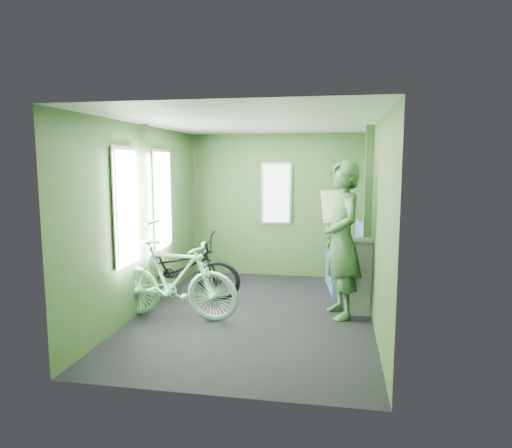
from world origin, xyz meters
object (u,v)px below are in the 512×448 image
at_px(bicycle_mint, 174,319).
at_px(passenger, 342,240).
at_px(waste_box, 360,276).
at_px(bench_seat, 348,270).
at_px(bicycle_black, 178,300).

xyz_separation_m(bicycle_mint, passenger, (1.94, 0.46, 0.93)).
height_order(waste_box, bench_seat, bench_seat).
xyz_separation_m(bicycle_black, bicycle_mint, (0.21, -0.74, 0.00)).
bearing_deg(passenger, bench_seat, 155.74).
relative_size(passenger, bench_seat, 1.90).
height_order(bicycle_mint, bench_seat, bench_seat).
bearing_deg(waste_box, bicycle_mint, -162.50).
relative_size(bicycle_black, bench_seat, 1.74).
height_order(bicycle_black, passenger, passenger).
bearing_deg(passenger, bicycle_black, -116.12).
distance_m(bicycle_black, waste_box, 2.42).
xyz_separation_m(bicycle_mint, bench_seat, (2.06, 1.70, 0.29)).
xyz_separation_m(passenger, bench_seat, (0.12, 1.24, -0.65)).
height_order(bicycle_mint, waste_box, waste_box).
bearing_deg(bench_seat, bicycle_mint, -148.34).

